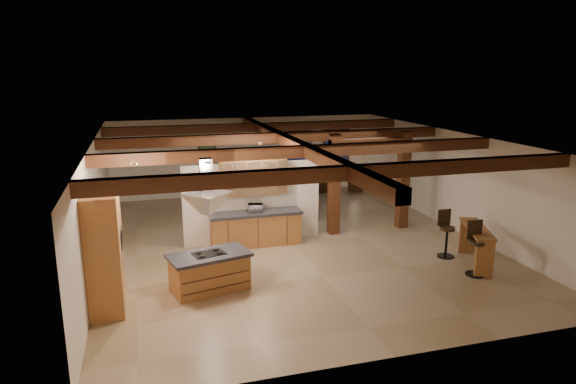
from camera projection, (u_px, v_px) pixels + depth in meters
name	position (u px, v px, depth m)	size (l,w,h in m)	color
ground	(292.00, 243.00, 14.16)	(12.00, 12.00, 0.00)	tan
room_walls	(292.00, 180.00, 13.74)	(12.00, 12.00, 12.00)	white
ceiling_beams	(292.00, 144.00, 13.51)	(10.00, 12.00, 0.28)	#402210
timber_posts	(370.00, 172.00, 14.89)	(2.50, 0.30, 2.90)	#402210
partition_wall	(252.00, 202.00, 14.10)	(3.80, 0.18, 2.20)	white
pantry_cabinet	(105.00, 249.00, 10.19)	(0.67, 1.60, 2.40)	#A26A34
back_counter	(256.00, 228.00, 13.88)	(2.50, 0.66, 0.94)	#A26A34
upper_display_cabinet	(253.00, 177.00, 13.74)	(1.80, 0.36, 0.95)	#A26A34
range_hood	(207.00, 211.00, 10.74)	(1.10, 1.10, 1.40)	silver
back_windows	(317.00, 152.00, 20.10)	(2.70, 0.07, 1.70)	#402210
framed_art	(207.00, 152.00, 18.89)	(0.65, 0.05, 0.85)	#402210
recessed_cans	(205.00, 156.00, 10.99)	(3.16, 2.46, 0.03)	silver
kitchen_island	(210.00, 271.00, 11.06)	(1.87, 1.28, 0.85)	#A26A34
dining_table	(280.00, 205.00, 16.83)	(1.79, 1.00, 0.63)	#411C10
sofa	(311.00, 185.00, 19.85)	(2.03, 0.79, 0.59)	black
microwave	(255.00, 208.00, 13.74)	(0.39, 0.26, 0.22)	#B4B4B9
bar_counter	(476.00, 240.00, 12.45)	(1.09, 1.84, 0.95)	#A26A34
side_table	(356.00, 185.00, 19.99)	(0.43, 0.43, 0.53)	#402210
table_lamp	(356.00, 172.00, 19.87)	(0.30, 0.30, 0.35)	black
bar_stool_a	(476.00, 248.00, 11.85)	(0.45, 0.45, 1.28)	black
bar_stool_b	(446.00, 233.00, 13.01)	(0.42, 0.42, 1.21)	black
dining_chairs	(280.00, 194.00, 16.75)	(2.15, 2.15, 1.34)	#402210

